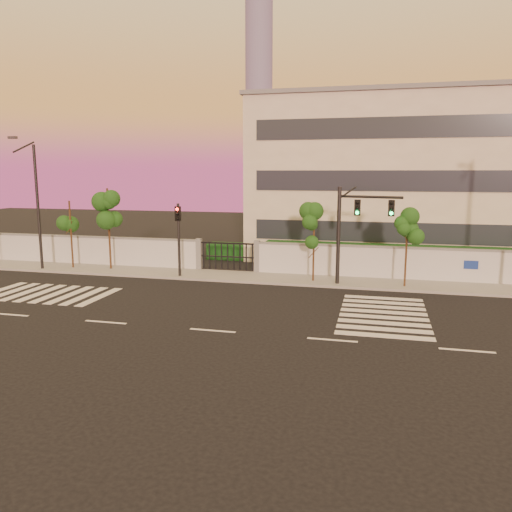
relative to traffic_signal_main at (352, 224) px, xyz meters
The scene contains 14 objects.
ground 11.56m from the traffic_signal_main, 117.83° to the right, with size 120.00×120.00×0.00m, color black.
sidewalk 6.29m from the traffic_signal_main, behind, with size 60.00×3.00×0.15m, color gray.
perimeter_wall 6.09m from the traffic_signal_main, 155.43° to the left, with size 60.00×0.36×2.20m.
hedge_row 7.00m from the traffic_signal_main, 128.18° to the left, with size 41.00×4.25×1.80m.
institutional_building 13.12m from the traffic_signal_main, 72.48° to the left, with size 24.40×12.40×12.25m.
distant_skyscraper 285.27m from the traffic_signal_main, 104.54° to the left, with size 16.00×16.00×118.00m.
road_markings 9.67m from the traffic_signal_main, 138.42° to the right, with size 57.00×7.62×0.02m.
street_tree_b 18.70m from the traffic_signal_main, behind, with size 1.52×1.21×4.68m.
street_tree_c 15.99m from the traffic_signal_main, behind, with size 1.62×1.29×5.53m.
street_tree_d 2.23m from the traffic_signal_main, 169.13° to the left, with size 1.39×1.11×4.57m.
street_tree_e 3.11m from the traffic_signal_main, ahead, with size 1.41×1.12×4.64m.
traffic_signal_main is the anchor object (origin of this frame).
traffic_signal_secondary 10.55m from the traffic_signal_main, behind, with size 0.36×0.35×4.68m.
streetlight_west 20.53m from the traffic_signal_main, behind, with size 0.52×2.10×8.75m.
Camera 1 is at (6.57, -19.14, 6.60)m, focal length 35.00 mm.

